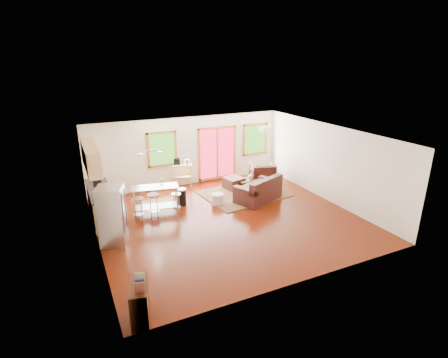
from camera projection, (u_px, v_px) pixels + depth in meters
name	position (u px, v px, depth m)	size (l,w,h in m)	color
floor	(228.00, 219.00, 10.63)	(7.50, 7.00, 0.02)	#3E0E02
ceiling	(229.00, 135.00, 9.76)	(7.50, 7.00, 0.02)	white
back_wall	(188.00, 151.00, 13.19)	(7.50, 0.02, 2.60)	white
left_wall	(93.00, 200.00, 8.68)	(0.02, 7.00, 2.60)	white
right_wall	(329.00, 163.00, 11.71)	(0.02, 7.00, 2.60)	white
front_wall	(303.00, 229.00, 7.20)	(7.50, 0.02, 2.60)	white
window_left	(162.00, 149.00, 12.68)	(1.10, 0.05, 1.30)	#295817
french_doors	(217.00, 153.00, 13.70)	(1.60, 0.05, 2.10)	#B61734
window_right	(255.00, 139.00, 14.25)	(1.10, 0.05, 1.30)	#295817
rug	(244.00, 194.00, 12.57)	(2.86, 2.20, 0.03)	#4A603A
loveseat	(259.00, 191.00, 11.89)	(1.83, 1.44, 0.85)	black
coffee_table	(250.00, 180.00, 13.04)	(0.91, 0.55, 0.36)	#3E1C0C
armchair	(262.00, 172.00, 13.47)	(0.90, 0.84, 0.92)	black
ottoman	(234.00, 183.00, 13.04)	(0.64, 0.64, 0.43)	black
pouf	(218.00, 199.00, 11.67)	(0.41, 0.41, 0.36)	silver
vase	(251.00, 175.00, 12.99)	(0.23, 0.24, 0.33)	silver
book	(258.00, 174.00, 12.96)	(0.23, 0.03, 0.31)	maroon
cabinets	(98.00, 190.00, 10.36)	(0.64, 2.24, 2.30)	tan
refrigerator	(112.00, 216.00, 8.98)	(0.82, 0.81, 1.60)	#B7BABC
island	(155.00, 195.00, 10.81)	(1.50, 0.82, 0.90)	#B7BABC
cup	(161.00, 179.00, 11.05)	(0.11, 0.09, 0.11)	white
bar_stool_a	(138.00, 204.00, 10.34)	(0.39, 0.39, 0.73)	#B7BABC
bar_stool_b	(154.00, 201.00, 10.52)	(0.44, 0.44, 0.77)	#B7BABC
bar_stool_c	(176.00, 199.00, 10.90)	(0.38, 0.38, 0.65)	#B7BABC
trash_can	(182.00, 197.00, 11.56)	(0.33, 0.33, 0.57)	black
kitchen_cart	(182.00, 167.00, 13.11)	(0.83, 0.68, 1.10)	tan
bookshelf	(140.00, 300.00, 6.50)	(0.51, 0.87, 0.97)	#3E1C0C
ceiling_flush	(266.00, 129.00, 10.95)	(0.35, 0.35, 0.12)	white
pendant_light	(150.00, 154.00, 10.51)	(0.80, 0.18, 0.79)	gray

